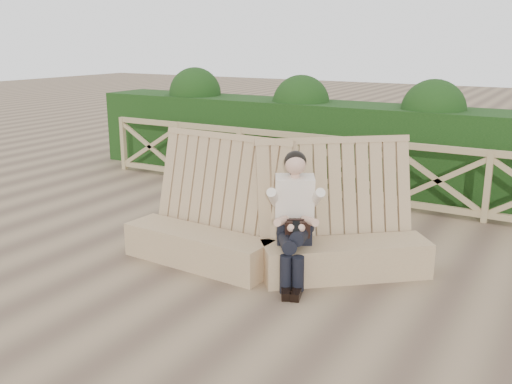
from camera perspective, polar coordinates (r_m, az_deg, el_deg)
The scene contains 5 objects.
ground at distance 6.73m, azimuth -1.78°, elevation -8.19°, with size 60.00×60.00×0.00m, color brown.
bench at distance 6.79m, azimuth 1.51°, elevation -4.47°, with size 3.56×1.85×1.55m.
woman at distance 6.36m, azimuth 3.86°, elevation -2.28°, with size 0.69×0.97×1.47m.
guardrail at distance 9.57m, azimuth 9.36°, elevation 2.17°, with size 10.10×0.09×1.10m.
hedge at distance 10.64m, azimuth 11.75°, elevation 4.43°, with size 12.00×1.20×1.50m, color black.
Camera 1 is at (3.29, -5.23, 2.65)m, focal length 40.00 mm.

